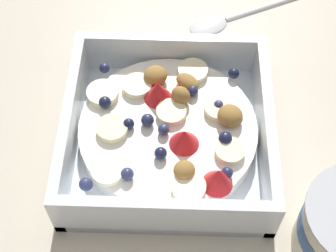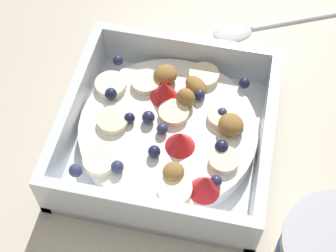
# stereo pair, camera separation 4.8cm
# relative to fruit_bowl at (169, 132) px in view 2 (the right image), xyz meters

# --- Properties ---
(ground_plane) EXTENTS (2.40, 2.40, 0.00)m
(ground_plane) POSITION_rel_fruit_bowl_xyz_m (-0.01, -0.02, -0.02)
(ground_plane) COLOR beige
(fruit_bowl) EXTENTS (0.20, 0.20, 0.06)m
(fruit_bowl) POSITION_rel_fruit_bowl_xyz_m (0.00, 0.00, 0.00)
(fruit_bowl) COLOR white
(fruit_bowl) RESTS_ON ground
(spoon) EXTENTS (0.09, 0.16, 0.01)m
(spoon) POSITION_rel_fruit_bowl_xyz_m (-0.18, 0.07, -0.02)
(spoon) COLOR silver
(spoon) RESTS_ON ground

